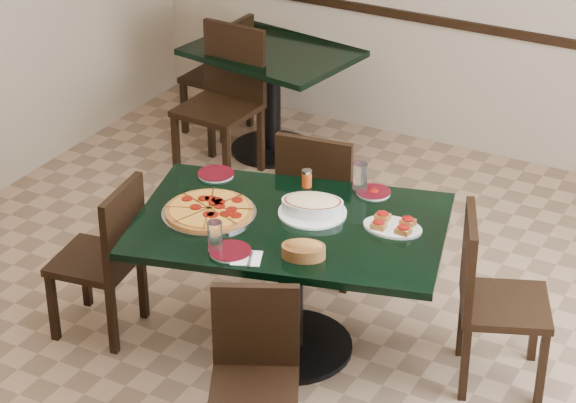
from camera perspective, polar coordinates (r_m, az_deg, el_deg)
The scene contains 20 objects.
floor at distance 5.82m, azimuth -0.20°, elevation -7.73°, with size 5.50×5.50×0.00m, color #8F6E52.
main_table at distance 5.54m, azimuth 0.13°, elevation -2.68°, with size 1.70×1.33×0.75m.
back_table at distance 7.67m, azimuth -0.81°, elevation 6.13°, with size 1.17×0.93×0.75m.
chair_far at distance 6.18m, azimuth 1.62°, elevation 0.21°, with size 0.48×0.48×0.92m.
chair_near at distance 4.96m, azimuth -1.69°, elevation -8.46°, with size 0.52×0.52×0.82m.
chair_right at distance 5.45m, azimuth 10.16°, elevation -4.52°, with size 0.55×0.55×0.91m.
chair_left at distance 5.80m, azimuth -9.14°, elevation -2.56°, with size 0.46×0.46×0.87m.
back_chair_near at distance 7.40m, azimuth -3.20°, elevation 5.54°, with size 0.49×0.49×1.00m.
back_chair_left at distance 8.00m, azimuth -3.22°, elevation 6.67°, with size 0.42×0.42×0.85m.
pepperoni_pizza at distance 5.53m, azimuth -4.03°, elevation -0.47°, with size 0.47×0.47×0.04m.
lasagna_casserole at distance 5.51m, azimuth 1.25°, elevation -0.20°, with size 0.35×0.34×0.09m.
bread_basket at distance 5.15m, azimuth 0.80°, elevation -2.45°, with size 0.24×0.21×0.09m.
bruschetta_platter at distance 5.41m, azimuth 5.34°, elevation -1.17°, with size 0.30×0.22×0.05m.
side_plate_near at distance 5.20m, azimuth -2.95°, elevation -2.55°, with size 0.20×0.20×0.02m.
side_plate_far_r at distance 5.72m, azimuth 4.38°, elevation 0.49°, with size 0.17×0.17×0.03m.
side_plate_far_l at distance 5.90m, azimuth -3.68°, elevation 1.41°, with size 0.19×0.19×0.02m.
napkin_setting at distance 5.16m, azimuth -2.10°, elevation -2.89°, with size 0.18×0.18×0.01m.
water_glass_a at distance 5.70m, azimuth 3.67°, elevation 1.19°, with size 0.08×0.08×0.16m, color white.
water_glass_b at distance 5.19m, azimuth -3.73°, elevation -1.78°, with size 0.07×0.07×0.15m, color white.
pepper_shaker at distance 5.76m, azimuth 0.96°, elevation 1.19°, with size 0.05×0.05×0.09m.
Camera 1 is at (2.28, -4.11, 3.43)m, focal length 70.00 mm.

